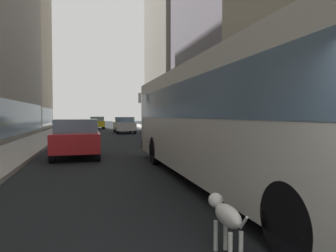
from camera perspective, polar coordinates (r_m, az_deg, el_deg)
ground_plane at (r=36.17m, az=-11.05°, el=-0.86°), size 120.00×120.00×0.00m
sidewalk_left at (r=36.25m, az=-20.08°, el=-0.82°), size 2.40×110.00×0.15m
sidewalk_right at (r=36.97m, az=-2.20°, el=-0.65°), size 2.40×110.00×0.15m
transit_bus at (r=8.04m, az=11.07°, el=1.93°), size 2.78×11.53×3.05m
car_red_coupe at (r=13.59m, az=-16.80°, el=-2.14°), size 1.87×3.94×1.62m
car_white_van at (r=30.92m, az=-8.21°, el=0.20°), size 1.88×4.05×1.62m
car_yellow_taxi at (r=41.58m, az=-13.20°, el=0.63°), size 1.85×4.68×1.62m
dalmatian_dog at (r=4.08m, az=10.76°, el=-16.16°), size 0.22×0.96×0.72m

